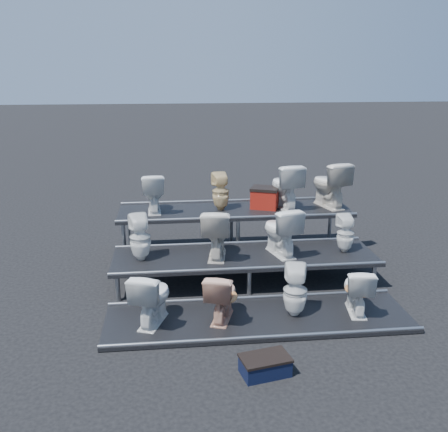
{
  "coord_description": "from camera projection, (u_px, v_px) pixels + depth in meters",
  "views": [
    {
      "loc": [
        -1.14,
        -7.4,
        3.38
      ],
      "look_at": [
        -0.32,
        0.1,
        1.1
      ],
      "focal_mm": 40.0,
      "sensor_mm": 36.0,
      "label": 1
    }
  ],
  "objects": [
    {
      "name": "toilet_1",
      "position": [
        222.0,
        295.0,
        6.73
      ],
      "size": [
        0.57,
        0.76,
        0.69
      ],
      "primitive_type": "imported",
      "rotation": [
        0.0,
        0.0,
        2.83
      ],
      "color": "tan",
      "rests_on": "tier_front"
    },
    {
      "name": "tier_mid",
      "position": [
        245.0,
        268.0,
        8.07
      ],
      "size": [
        4.2,
        1.2,
        0.46
      ],
      "primitive_type": "cube",
      "color": "black",
      "rests_on": "ground"
    },
    {
      "name": "toilet_4",
      "position": [
        140.0,
        238.0,
        7.73
      ],
      "size": [
        0.4,
        0.4,
        0.73
      ],
      "primitive_type": "imported",
      "rotation": [
        0.0,
        0.0,
        3.37
      ],
      "color": "white",
      "rests_on": "tier_mid"
    },
    {
      "name": "toilet_9",
      "position": [
        221.0,
        191.0,
        9.0
      ],
      "size": [
        0.35,
        0.36,
        0.68
      ],
      "primitive_type": "imported",
      "rotation": [
        0.0,
        0.0,
        3.3
      ],
      "color": "#D9BD84",
      "rests_on": "tier_back"
    },
    {
      "name": "step_stool",
      "position": [
        265.0,
        367.0,
        5.67
      ],
      "size": [
        0.59,
        0.43,
        0.19
      ],
      "primitive_type": "cube",
      "rotation": [
        0.0,
        0.0,
        0.21
      ],
      "color": "black",
      "rests_on": "ground"
    },
    {
      "name": "tier_front",
      "position": [
        258.0,
        318.0,
        6.89
      ],
      "size": [
        4.2,
        1.2,
        0.06
      ],
      "primitive_type": "cube",
      "color": "black",
      "rests_on": "ground"
    },
    {
      "name": "toilet_6",
      "position": [
        280.0,
        231.0,
        7.95
      ],
      "size": [
        0.63,
        0.87,
        0.8
      ],
      "primitive_type": "imported",
      "rotation": [
        0.0,
        0.0,
        3.41
      ],
      "color": "white",
      "rests_on": "tier_mid"
    },
    {
      "name": "toilet_0",
      "position": [
        152.0,
        297.0,
        6.62
      ],
      "size": [
        0.64,
        0.83,
        0.75
      ],
      "primitive_type": "imported",
      "rotation": [
        0.0,
        0.0,
        2.8
      ],
      "color": "white",
      "rests_on": "tier_front"
    },
    {
      "name": "ground",
      "position": [
        244.0,
        282.0,
        8.14
      ],
      "size": [
        80.0,
        80.0,
        0.0
      ],
      "primitive_type": "plane",
      "color": "black",
      "rests_on": "ground"
    },
    {
      "name": "toilet_2",
      "position": [
        295.0,
        291.0,
        6.83
      ],
      "size": [
        0.39,
        0.4,
        0.73
      ],
      "primitive_type": "imported",
      "rotation": [
        0.0,
        0.0,
        2.93
      ],
      "color": "white",
      "rests_on": "tier_front"
    },
    {
      "name": "toilet_7",
      "position": [
        345.0,
        233.0,
        8.08
      ],
      "size": [
        0.29,
        0.29,
        0.62
      ],
      "primitive_type": "imported",
      "rotation": [
        0.0,
        0.0,
        3.17
      ],
      "color": "white",
      "rests_on": "tier_mid"
    },
    {
      "name": "toilet_5",
      "position": [
        216.0,
        233.0,
        7.84
      ],
      "size": [
        0.57,
        0.85,
        0.8
      ],
      "primitive_type": "imported",
      "rotation": [
        0.0,
        0.0,
        2.98
      ],
      "color": "beige",
      "rests_on": "tier_mid"
    },
    {
      "name": "toilet_3",
      "position": [
        357.0,
        289.0,
        6.93
      ],
      "size": [
        0.47,
        0.71,
        0.67
      ],
      "primitive_type": "imported",
      "rotation": [
        0.0,
        0.0,
        2.99
      ],
      "color": "white",
      "rests_on": "tier_front"
    },
    {
      "name": "tier_back",
      "position": [
        234.0,
        231.0,
        9.25
      ],
      "size": [
        4.2,
        1.2,
        0.86
      ],
      "primitive_type": "cube",
      "color": "black",
      "rests_on": "ground"
    },
    {
      "name": "red_crate",
      "position": [
        265.0,
        199.0,
        9.16
      ],
      "size": [
        0.58,
        0.52,
        0.34
      ],
      "primitive_type": "cube",
      "rotation": [
        0.0,
        0.0,
        -0.37
      ],
      "color": "maroon",
      "rests_on": "tier_back"
    },
    {
      "name": "toilet_8",
      "position": [
        153.0,
        193.0,
        8.87
      ],
      "size": [
        0.42,
        0.71,
        0.7
      ],
      "primitive_type": "imported",
      "rotation": [
        0.0,
        0.0,
        3.18
      ],
      "color": "white",
      "rests_on": "tier_back"
    },
    {
      "name": "toilet_10",
      "position": [
        285.0,
        186.0,
        9.1
      ],
      "size": [
        0.58,
        0.87,
        0.83
      ],
      "primitive_type": "imported",
      "rotation": [
        0.0,
        0.0,
        3.29
      ],
      "color": "white",
      "rests_on": "tier_back"
    },
    {
      "name": "toilet_11",
      "position": [
        329.0,
        184.0,
        9.18
      ],
      "size": [
        0.68,
        0.93,
        0.85
      ],
      "primitive_type": "imported",
      "rotation": [
        0.0,
        0.0,
        3.41
      ],
      "color": "beige",
      "rests_on": "tier_back"
    }
  ]
}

